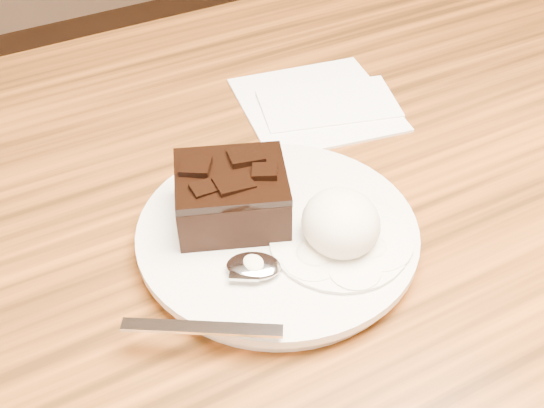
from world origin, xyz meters
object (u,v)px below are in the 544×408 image
spoon (254,268)px  ice_cream_scoop (341,223)px  plate (277,237)px  napkin (316,103)px  brownie (232,198)px

spoon → ice_cream_scoop: bearing=-61.6°
plate → spoon: bearing=-139.3°
plate → ice_cream_scoop: ice_cream_scoop is taller
spoon → napkin: size_ratio=1.10×
plate → brownie: bearing=131.7°
brownie → napkin: brownie is taller
brownie → ice_cream_scoop: bearing=-47.9°
brownie → plate: bearing=-48.3°
brownie → ice_cream_scoop: ice_cream_scoop is taller
plate → brownie: brownie is taller
ice_cream_scoop → napkin: size_ratio=0.42×
ice_cream_scoop → plate: bearing=132.4°
ice_cream_scoop → napkin: ice_cream_scoop is taller
brownie → ice_cream_scoop: size_ratio=1.37×
spoon → napkin: 0.28m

